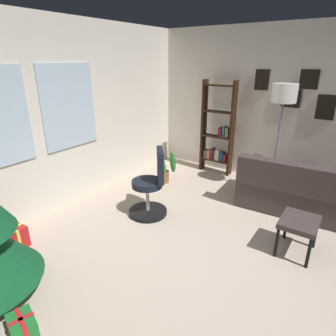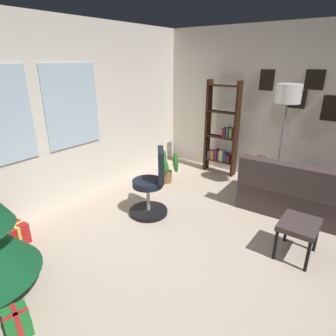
% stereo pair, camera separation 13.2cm
% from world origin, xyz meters
% --- Properties ---
extents(ground_plane, '(5.40, 5.23, 0.10)m').
position_xyz_m(ground_plane, '(0.00, 0.00, -0.05)').
color(ground_plane, beige).
extents(wall_back_with_windows, '(5.40, 0.12, 2.71)m').
position_xyz_m(wall_back_with_windows, '(-0.02, 2.66, 1.36)').
color(wall_back_with_windows, silver).
rests_on(wall_back_with_windows, ground_plane).
extents(wall_right_with_frames, '(0.12, 5.23, 2.71)m').
position_xyz_m(wall_right_with_frames, '(2.75, 0.00, 1.36)').
color(wall_right_with_frames, silver).
rests_on(wall_right_with_frames, ground_plane).
extents(couch, '(1.66, 1.98, 0.82)m').
position_xyz_m(couch, '(1.92, -0.62, 0.29)').
color(couch, '#3F3231').
rests_on(couch, ground_plane).
extents(footstool, '(0.49, 0.40, 0.44)m').
position_xyz_m(footstool, '(0.67, -0.61, 0.38)').
color(footstool, '#3F3231').
rests_on(footstool, ground_plane).
extents(gift_box_red, '(0.29, 0.26, 0.28)m').
position_xyz_m(gift_box_red, '(-1.18, 2.18, 0.13)').
color(gift_box_red, red).
rests_on(gift_box_red, ground_plane).
extents(gift_box_green, '(0.26, 0.31, 0.18)m').
position_xyz_m(gift_box_green, '(-1.76, 0.99, 0.08)').
color(gift_box_green, '#1E722D').
rests_on(gift_box_green, ground_plane).
extents(office_chair, '(0.58, 0.58, 0.99)m').
position_xyz_m(office_chair, '(0.41, 1.33, 0.39)').
color(office_chair, black).
rests_on(office_chair, ground_plane).
extents(bookshelf, '(0.18, 0.64, 1.79)m').
position_xyz_m(bookshelf, '(2.48, 1.29, 0.78)').
color(bookshelf, black).
rests_on(bookshelf, ground_plane).
extents(floor_lamp, '(0.37, 0.37, 1.80)m').
position_xyz_m(floor_lamp, '(2.12, 0.09, 1.55)').
color(floor_lamp, slate).
rests_on(floor_lamp, ground_plane).
extents(potted_plant, '(0.28, 0.36, 0.63)m').
position_xyz_m(potted_plant, '(1.43, 1.82, 0.27)').
color(potted_plant, brown).
rests_on(potted_plant, ground_plane).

